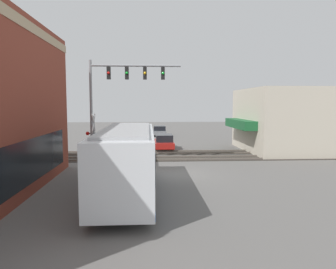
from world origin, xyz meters
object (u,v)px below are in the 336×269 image
parked_car_silver (140,136)px  pedestrian_at_crossing (116,153)px  crossing_signal (94,133)px  city_bus (127,158)px  parked_car_grey (159,131)px  parked_car_red (164,142)px

parked_car_silver → pedestrian_at_crossing: 15.24m
pedestrian_at_crossing → crossing_signal: bearing=79.8°
city_bus → crossing_signal: 9.17m
city_bus → parked_car_grey: (30.02, -2.60, -1.17)m
parked_car_silver → pedestrian_at_crossing: pedestrian_at_crossing is taller
crossing_signal → parked_car_silver: crossing_signal is taller
crossing_signal → parked_car_grey: 22.16m
parked_car_grey → pedestrian_at_crossing: pedestrian_at_crossing is taller
city_bus → crossing_signal: (8.65, 3.02, 0.46)m
parked_car_silver → parked_car_grey: (6.49, -2.60, 0.02)m
parked_car_silver → parked_car_grey: size_ratio=0.94×
crossing_signal → pedestrian_at_crossing: crossing_signal is taller
parked_car_red → parked_car_silver: size_ratio=1.04×
crossing_signal → parked_car_red: (7.55, -5.62, -1.61)m
city_bus → parked_car_silver: city_bus is taller
parked_car_silver → parked_car_grey: bearing=-21.8°
parked_car_grey → pedestrian_at_crossing: size_ratio=2.63×
city_bus → crossing_signal: bearing=19.3°
city_bus → parked_car_red: size_ratio=2.38×
parked_car_red → parked_car_grey: 13.82m
city_bus → parked_car_grey: 30.15m
city_bus → parked_car_silver: (23.53, -0.00, -1.19)m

